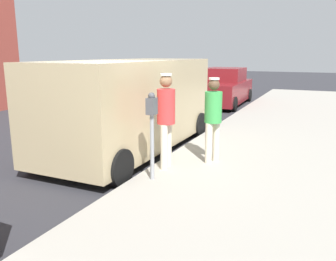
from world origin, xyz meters
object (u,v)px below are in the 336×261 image
at_px(pedestrian_in_red, 166,114).
at_px(parked_van, 131,103).
at_px(parked_sedan_ahead, 223,88).
at_px(pedestrian_in_green, 213,115).
at_px(parking_meter_near, 152,121).

xyz_separation_m(pedestrian_in_red, parked_van, (-1.45, 1.17, -0.03)).
bearing_deg(parked_sedan_ahead, pedestrian_in_green, -75.75).
height_order(parked_van, parked_sedan_ahead, parked_van).
relative_size(parking_meter_near, parked_sedan_ahead, 0.34).
distance_m(pedestrian_in_red, pedestrian_in_green, 1.00).
xyz_separation_m(parking_meter_near, pedestrian_in_green, (0.64, 1.40, -0.06)).
distance_m(parking_meter_near, pedestrian_in_green, 1.54).
height_order(pedestrian_in_green, parked_van, parked_van).
bearing_deg(parking_meter_near, parked_sedan_ahead, 98.89).
distance_m(parked_van, parked_sedan_ahead, 8.41).
relative_size(pedestrian_in_red, pedestrian_in_green, 1.06).
height_order(parking_meter_near, pedestrian_in_red, pedestrian_in_red).
bearing_deg(pedestrian_in_green, parking_meter_near, -114.73).
bearing_deg(parked_sedan_ahead, parking_meter_near, -81.11).
xyz_separation_m(pedestrian_in_green, parked_van, (-2.14, 0.46, 0.03)).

